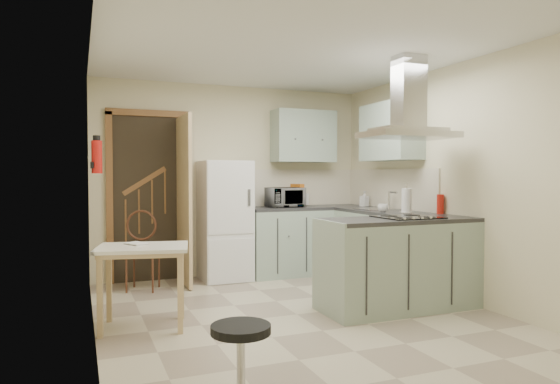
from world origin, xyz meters
name	(u,v)px	position (x,y,z in m)	size (l,w,h in m)	color
floor	(297,314)	(0.00, 0.00, 0.00)	(4.20, 4.20, 0.00)	#BBAE91
ceiling	(297,49)	(0.00, 0.00, 2.50)	(4.20, 4.20, 0.00)	silver
back_wall	(233,181)	(0.00, 2.10, 1.25)	(3.60, 3.60, 0.00)	beige
left_wall	(93,184)	(-1.80, 0.00, 1.25)	(4.20, 4.20, 0.00)	beige
right_wall	(450,182)	(1.80, 0.00, 1.25)	(4.20, 4.20, 0.00)	beige
doorway	(149,197)	(-1.10, 2.07, 1.05)	(1.10, 0.12, 2.10)	brown
fridge	(225,220)	(-0.20, 1.80, 0.75)	(0.60, 0.60, 1.50)	white
counter_back	(287,241)	(0.66, 1.80, 0.45)	(1.08, 0.60, 0.90)	#9EB2A0
counter_right	(369,244)	(1.50, 1.12, 0.45)	(0.60, 1.95, 0.90)	#9EB2A0
splashback	(299,187)	(0.96, 2.09, 1.15)	(1.68, 0.02, 0.50)	beige
wall_cabinet_back	(303,136)	(0.95, 1.93, 1.85)	(0.85, 0.35, 0.70)	#9EB2A0
wall_cabinet_right	(391,132)	(1.62, 0.85, 1.85)	(0.35, 0.90, 0.70)	#9EB2A0
peninsula	(399,263)	(1.02, -0.18, 0.45)	(1.55, 0.65, 0.90)	#9EB2A0
hob	(408,217)	(1.12, -0.18, 0.91)	(0.58, 0.50, 0.01)	black
extractor_hood	(408,135)	(1.12, -0.18, 1.72)	(0.90, 0.55, 0.10)	silver
sink	(377,209)	(1.50, 0.95, 0.91)	(0.45, 0.40, 0.01)	silver
fire_extinguisher	(97,157)	(-1.74, 0.90, 1.50)	(0.10, 0.10, 0.32)	#B2140F
drop_leaf_table	(143,287)	(-1.40, 0.13, 0.36)	(0.76, 0.57, 0.71)	tan
bentwood_chair	(143,254)	(-1.23, 1.58, 0.41)	(0.37, 0.37, 0.83)	#452217
stool	(241,364)	(-1.05, -1.57, 0.23)	(0.35, 0.35, 0.47)	black
microwave	(285,197)	(0.62, 1.79, 1.03)	(0.46, 0.31, 0.26)	black
kettle	(304,199)	(0.93, 1.86, 1.00)	(0.13, 0.13, 0.19)	silver
cereal_box	(297,195)	(0.86, 1.93, 1.05)	(0.08, 0.20, 0.30)	#CE6618
soap_bottle	(364,199)	(1.67, 1.52, 1.00)	(0.09, 0.10, 0.21)	silver
paper_towel	(407,200)	(1.47, 0.31, 1.04)	(0.11, 0.11, 0.28)	silver
cup	(383,208)	(1.31, 0.53, 0.95)	(0.12, 0.12, 0.09)	silver
red_bottle	(440,204)	(1.75, 0.09, 1.01)	(0.07, 0.07, 0.21)	red
book	(130,240)	(-1.50, 0.21, 0.76)	(0.14, 0.19, 0.09)	#A13548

